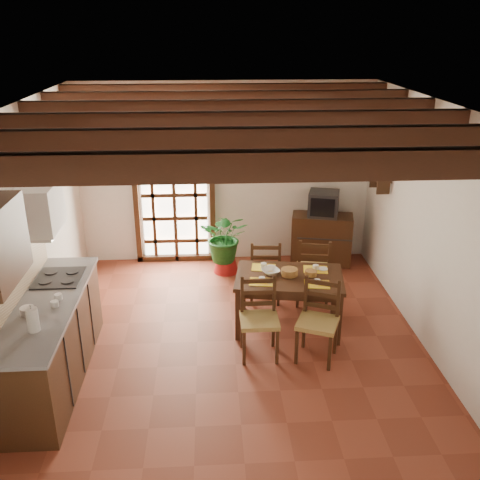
{
  "coord_description": "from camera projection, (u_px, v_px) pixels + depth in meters",
  "views": [
    {
      "loc": [
        -0.25,
        -5.52,
        3.55
      ],
      "look_at": [
        0.1,
        0.4,
        1.15
      ],
      "focal_mm": 40.0,
      "sensor_mm": 36.0,
      "label": 1
    }
  ],
  "objects": [
    {
      "name": "ground_plane",
      "position": [
        234.0,
        341.0,
        6.46
      ],
      "size": [
        5.0,
        5.0,
        0.0
      ],
      "primitive_type": "plane",
      "color": "brown"
    },
    {
      "name": "room_shell",
      "position": [
        233.0,
        197.0,
        5.78
      ],
      "size": [
        4.52,
        5.02,
        2.81
      ],
      "color": "silver",
      "rests_on": "ground_plane"
    },
    {
      "name": "ceiling_beams",
      "position": [
        233.0,
        115.0,
        5.45
      ],
      "size": [
        4.5,
        4.34,
        0.2
      ],
      "color": "black",
      "rests_on": "room_shell"
    },
    {
      "name": "french_door",
      "position": [
        174.0,
        190.0,
        8.23
      ],
      "size": [
        1.26,
        0.11,
        2.32
      ],
      "color": "white",
      "rests_on": "ground_plane"
    },
    {
      "name": "kitchen_counter",
      "position": [
        51.0,
        340.0,
        5.62
      ],
      "size": [
        0.64,
        2.25,
        1.38
      ],
      "color": "#351F10",
      "rests_on": "ground_plane"
    },
    {
      "name": "range_hood",
      "position": [
        40.0,
        209.0,
        5.65
      ],
      "size": [
        0.38,
        0.6,
        0.54
      ],
      "color": "white",
      "rests_on": "room_shell"
    },
    {
      "name": "counter_items",
      "position": [
        47.0,
        295.0,
        5.52
      ],
      "size": [
        0.5,
        1.43,
        0.25
      ],
      "color": "black",
      "rests_on": "kitchen_counter"
    },
    {
      "name": "dining_table",
      "position": [
        289.0,
        282.0,
        6.54
      ],
      "size": [
        1.41,
        1.02,
        0.71
      ],
      "rotation": [
        0.0,
        0.0,
        -0.15
      ],
      "color": "#382012",
      "rests_on": "ground_plane"
    },
    {
      "name": "chair_near_left",
      "position": [
        259.0,
        333.0,
        6.08
      ],
      "size": [
        0.43,
        0.41,
        0.93
      ],
      "rotation": [
        0.0,
        0.0,
        0.01
      ],
      "color": "#A48A46",
      "rests_on": "ground_plane"
    },
    {
      "name": "chair_near_right",
      "position": [
        317.0,
        335.0,
        6.02
      ],
      "size": [
        0.56,
        0.55,
        0.94
      ],
      "rotation": [
        0.0,
        0.0,
        -0.4
      ],
      "color": "#A48A46",
      "rests_on": "ground_plane"
    },
    {
      "name": "chair_far_left",
      "position": [
        265.0,
        281.0,
        7.3
      ],
      "size": [
        0.45,
        0.43,
        0.91
      ],
      "rotation": [
        0.0,
        0.0,
        3.07
      ],
      "color": "#A48A46",
      "rests_on": "ground_plane"
    },
    {
      "name": "chair_far_right",
      "position": [
        313.0,
        282.0,
        7.24
      ],
      "size": [
        0.52,
        0.5,
        0.97
      ],
      "rotation": [
        0.0,
        0.0,
        2.97
      ],
      "color": "#A48A46",
      "rests_on": "ground_plane"
    },
    {
      "name": "table_setting",
      "position": [
        289.0,
        277.0,
        6.51
      ],
      "size": [
        0.95,
        0.63,
        0.09
      ],
      "rotation": [
        0.0,
        0.0,
        -0.15
      ],
      "color": "yellow",
      "rests_on": "dining_table"
    },
    {
      "name": "table_bowl",
      "position": [
        271.0,
        271.0,
        6.56
      ],
      "size": [
        0.28,
        0.28,
        0.05
      ],
      "primitive_type": "imported",
      "rotation": [
        0.0,
        0.0,
        0.37
      ],
      "color": "white",
      "rests_on": "dining_table"
    },
    {
      "name": "sideboard",
      "position": [
        321.0,
        239.0,
        8.45
      ],
      "size": [
        1.0,
        0.6,
        0.79
      ],
      "primitive_type": "cube",
      "rotation": [
        0.0,
        0.0,
        -0.2
      ],
      "color": "#351F10",
      "rests_on": "ground_plane"
    },
    {
      "name": "crt_tv",
      "position": [
        324.0,
        204.0,
        8.22
      ],
      "size": [
        0.54,
        0.52,
        0.38
      ],
      "rotation": [
        0.0,
        0.0,
        -0.28
      ],
      "color": "black",
      "rests_on": "sideboard"
    },
    {
      "name": "fuse_box",
      "position": [
        323.0,
        151.0,
        8.18
      ],
      "size": [
        0.25,
        0.03,
        0.32
      ],
      "primitive_type": "cube",
      "color": "white",
      "rests_on": "room_shell"
    },
    {
      "name": "plant_pot",
      "position": [
        226.0,
        265.0,
        8.22
      ],
      "size": [
        0.38,
        0.38,
        0.23
      ],
      "primitive_type": "cone",
      "color": "maroon",
      "rests_on": "ground_plane"
    },
    {
      "name": "potted_plant",
      "position": [
        226.0,
        237.0,
        8.05
      ],
      "size": [
        2.11,
        1.89,
        2.07
      ],
      "primitive_type": "imported",
      "rotation": [
        0.0,
        0.0,
        -0.17
      ],
      "color": "#144C19",
      "rests_on": "ground_plane"
    },
    {
      "name": "wall_shelf",
      "position": [
        380.0,
        181.0,
        7.49
      ],
      "size": [
        0.2,
        0.42,
        0.2
      ],
      "color": "#351F10",
      "rests_on": "room_shell"
    },
    {
      "name": "shelf_vase",
      "position": [
        381.0,
        171.0,
        7.44
      ],
      "size": [
        0.15,
        0.15,
        0.15
      ],
      "primitive_type": "imported",
      "color": "#B2BFB2",
      "rests_on": "wall_shelf"
    },
    {
      "name": "shelf_flowers",
      "position": [
        382.0,
        157.0,
        7.36
      ],
      "size": [
        0.14,
        0.14,
        0.36
      ],
      "color": "yellow",
      "rests_on": "shelf_vase"
    },
    {
      "name": "framed_picture",
      "position": [
        390.0,
        143.0,
        7.29
      ],
      "size": [
        0.03,
        0.32,
        0.32
      ],
      "color": "brown",
      "rests_on": "room_shell"
    },
    {
      "name": "pendant_lamp",
      "position": [
        292.0,
        163.0,
        6.09
      ],
      "size": [
        0.36,
        0.36,
        0.84
      ],
      "color": "black",
      "rests_on": "room_shell"
    }
  ]
}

